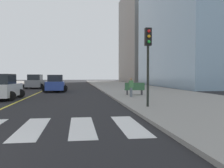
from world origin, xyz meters
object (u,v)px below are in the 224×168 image
(car_white_nearest, at_px, (2,88))
(traffic_light_near_corner, at_px, (148,51))
(car_gray_second, at_px, (36,82))
(car_blue_third, at_px, (55,84))
(park_bench, at_px, (135,89))
(pedestrian_waiting_east, at_px, (131,86))

(car_white_nearest, height_order, traffic_light_near_corner, traffic_light_near_corner)
(car_gray_second, xyz_separation_m, car_blue_third, (3.61, -7.96, -0.03))
(park_bench, bearing_deg, pedestrian_waiting_east, 164.43)
(car_blue_third, relative_size, traffic_light_near_corner, 1.02)
(traffic_light_near_corner, height_order, park_bench, traffic_light_near_corner)
(car_gray_second, relative_size, car_blue_third, 1.04)
(car_white_nearest, distance_m, car_gray_second, 17.12)
(car_blue_third, bearing_deg, car_white_nearest, 68.17)
(car_gray_second, distance_m, traffic_light_near_corner, 26.38)
(car_blue_third, bearing_deg, pedestrian_waiting_east, 123.60)
(traffic_light_near_corner, height_order, pedestrian_waiting_east, traffic_light_near_corner)
(car_gray_second, xyz_separation_m, traffic_light_near_corner, (10.20, -24.22, 2.32))
(car_blue_third, distance_m, park_bench, 11.12)
(car_blue_third, relative_size, pedestrian_waiting_east, 2.90)
(car_gray_second, bearing_deg, pedestrian_waiting_east, -56.46)
(car_blue_third, distance_m, pedestrian_waiting_east, 12.17)
(traffic_light_near_corner, bearing_deg, car_blue_third, -67.94)
(traffic_light_near_corner, bearing_deg, car_white_nearest, -35.46)
(car_white_nearest, distance_m, traffic_light_near_corner, 12.46)
(traffic_light_near_corner, distance_m, pedestrian_waiting_east, 6.72)
(pedestrian_waiting_east, bearing_deg, car_gray_second, 29.54)
(car_gray_second, distance_m, pedestrian_waiting_east, 20.82)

